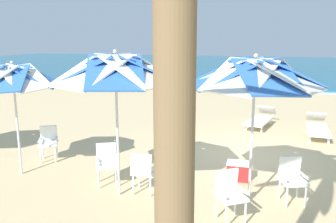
{
  "coord_description": "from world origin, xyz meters",
  "views": [
    {
      "loc": [
        0.38,
        -9.23,
        3.07
      ],
      "look_at": [
        -2.19,
        0.24,
        1.0
      ],
      "focal_mm": 37.99,
      "sensor_mm": 36.0,
      "label": 1
    }
  ],
  "objects_px": {
    "plastic_chair_1": "(230,192)",
    "beach_umbrella_2": "(13,78)",
    "beach_umbrella_0": "(255,74)",
    "plastic_chair_2": "(107,161)",
    "plastic_chair_4": "(48,141)",
    "cooler_box": "(238,171)",
    "beach_umbrella_1": "(116,70)",
    "beachgoer_seated": "(202,87)",
    "plastic_chair_3": "(143,170)",
    "sun_lounger_1": "(261,118)",
    "plastic_chair_0": "(292,177)",
    "sun_lounger_0": "(317,127)"
  },
  "relations": [
    {
      "from": "plastic_chair_0",
      "to": "sun_lounger_1",
      "type": "distance_m",
      "value": 5.87
    },
    {
      "from": "beach_umbrella_0",
      "to": "beachgoer_seated",
      "type": "xyz_separation_m",
      "value": [
        -3.21,
        13.41,
        -2.13
      ]
    },
    {
      "from": "plastic_chair_1",
      "to": "plastic_chair_4",
      "type": "bearing_deg",
      "value": 158.42
    },
    {
      "from": "plastic_chair_1",
      "to": "plastic_chair_3",
      "type": "relative_size",
      "value": 1.0
    },
    {
      "from": "plastic_chair_4",
      "to": "beachgoer_seated",
      "type": "height_order",
      "value": "beachgoer_seated"
    },
    {
      "from": "plastic_chair_1",
      "to": "sun_lounger_1",
      "type": "height_order",
      "value": "plastic_chair_1"
    },
    {
      "from": "cooler_box",
      "to": "beachgoer_seated",
      "type": "bearing_deg",
      "value": 103.32
    },
    {
      "from": "beachgoer_seated",
      "to": "cooler_box",
      "type": "bearing_deg",
      "value": -76.68
    },
    {
      "from": "beachgoer_seated",
      "to": "beach_umbrella_1",
      "type": "bearing_deg",
      "value": -87.02
    },
    {
      "from": "beach_umbrella_1",
      "to": "sun_lounger_0",
      "type": "relative_size",
      "value": 1.31
    },
    {
      "from": "beach_umbrella_2",
      "to": "sun_lounger_1",
      "type": "height_order",
      "value": "beach_umbrella_2"
    },
    {
      "from": "plastic_chair_4",
      "to": "plastic_chair_1",
      "type": "bearing_deg",
      "value": -21.58
    },
    {
      "from": "sun_lounger_0",
      "to": "sun_lounger_1",
      "type": "xyz_separation_m",
      "value": [
        -1.75,
        0.77,
        0.0
      ]
    },
    {
      "from": "beach_umbrella_2",
      "to": "plastic_chair_4",
      "type": "bearing_deg",
      "value": 86.33
    },
    {
      "from": "plastic_chair_1",
      "to": "beach_umbrella_2",
      "type": "height_order",
      "value": "beach_umbrella_2"
    },
    {
      "from": "plastic_chair_1",
      "to": "plastic_chair_3",
      "type": "distance_m",
      "value": 1.84
    },
    {
      "from": "plastic_chair_2",
      "to": "beachgoer_seated",
      "type": "height_order",
      "value": "beachgoer_seated"
    },
    {
      "from": "beach_umbrella_0",
      "to": "beach_umbrella_1",
      "type": "height_order",
      "value": "beach_umbrella_1"
    },
    {
      "from": "beach_umbrella_1",
      "to": "cooler_box",
      "type": "height_order",
      "value": "beach_umbrella_1"
    },
    {
      "from": "beach_umbrella_0",
      "to": "sun_lounger_1",
      "type": "height_order",
      "value": "beach_umbrella_0"
    },
    {
      "from": "beach_umbrella_0",
      "to": "cooler_box",
      "type": "relative_size",
      "value": 5.57
    },
    {
      "from": "plastic_chair_2",
      "to": "beachgoer_seated",
      "type": "bearing_deg",
      "value": 91.09
    },
    {
      "from": "plastic_chair_0",
      "to": "plastic_chair_4",
      "type": "distance_m",
      "value": 5.84
    },
    {
      "from": "plastic_chair_3",
      "to": "sun_lounger_1",
      "type": "bearing_deg",
      "value": 70.85
    },
    {
      "from": "beach_umbrella_2",
      "to": "plastic_chair_0",
      "type": "bearing_deg",
      "value": 1.27
    },
    {
      "from": "beach_umbrella_2",
      "to": "plastic_chair_4",
      "type": "height_order",
      "value": "beach_umbrella_2"
    },
    {
      "from": "sun_lounger_0",
      "to": "beachgoer_seated",
      "type": "relative_size",
      "value": 2.35
    },
    {
      "from": "plastic_chair_1",
      "to": "plastic_chair_2",
      "type": "distance_m",
      "value": 2.79
    },
    {
      "from": "beachgoer_seated",
      "to": "plastic_chair_4",
      "type": "bearing_deg",
      "value": -98.33
    },
    {
      "from": "beach_umbrella_0",
      "to": "sun_lounger_1",
      "type": "relative_size",
      "value": 1.25
    },
    {
      "from": "plastic_chair_1",
      "to": "beachgoer_seated",
      "type": "relative_size",
      "value": 0.94
    },
    {
      "from": "beach_umbrella_2",
      "to": "sun_lounger_0",
      "type": "relative_size",
      "value": 1.18
    },
    {
      "from": "beach_umbrella_0",
      "to": "plastic_chair_2",
      "type": "xyz_separation_m",
      "value": [
        -2.96,
        0.1,
        -1.92
      ]
    },
    {
      "from": "beach_umbrella_2",
      "to": "beachgoer_seated",
      "type": "xyz_separation_m",
      "value": [
        1.87,
        13.33,
        -1.91
      ]
    },
    {
      "from": "beach_umbrella_2",
      "to": "plastic_chair_2",
      "type": "bearing_deg",
      "value": 0.43
    },
    {
      "from": "plastic_chair_4",
      "to": "cooler_box",
      "type": "distance_m",
      "value": 4.74
    },
    {
      "from": "beach_umbrella_0",
      "to": "sun_lounger_0",
      "type": "xyz_separation_m",
      "value": [
        1.86,
        5.27,
        -2.14
      ]
    },
    {
      "from": "plastic_chair_1",
      "to": "plastic_chair_2",
      "type": "xyz_separation_m",
      "value": [
        -2.65,
        0.86,
        0.0
      ]
    },
    {
      "from": "beach_umbrella_2",
      "to": "sun_lounger_1",
      "type": "distance_m",
      "value": 8.14
    },
    {
      "from": "beachgoer_seated",
      "to": "sun_lounger_1",
      "type": "bearing_deg",
      "value": -65.71
    },
    {
      "from": "cooler_box",
      "to": "beachgoer_seated",
      "type": "relative_size",
      "value": 0.54
    },
    {
      "from": "plastic_chair_0",
      "to": "beach_umbrella_0",
      "type": "bearing_deg",
      "value": -164.49
    },
    {
      "from": "beach_umbrella_1",
      "to": "cooler_box",
      "type": "relative_size",
      "value": 5.69
    },
    {
      "from": "plastic_chair_0",
      "to": "sun_lounger_0",
      "type": "bearing_deg",
      "value": 77.68
    },
    {
      "from": "sun_lounger_1",
      "to": "beach_umbrella_1",
      "type": "bearing_deg",
      "value": -112.17
    },
    {
      "from": "plastic_chair_4",
      "to": "cooler_box",
      "type": "bearing_deg",
      "value": -0.76
    },
    {
      "from": "beach_umbrella_0",
      "to": "sun_lounger_0",
      "type": "relative_size",
      "value": 1.28
    },
    {
      "from": "plastic_chair_1",
      "to": "beach_umbrella_2",
      "type": "distance_m",
      "value": 5.14
    },
    {
      "from": "plastic_chair_0",
      "to": "beach_umbrella_2",
      "type": "bearing_deg",
      "value": -178.73
    },
    {
      "from": "plastic_chair_0",
      "to": "cooler_box",
      "type": "bearing_deg",
      "value": 141.56
    }
  ]
}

